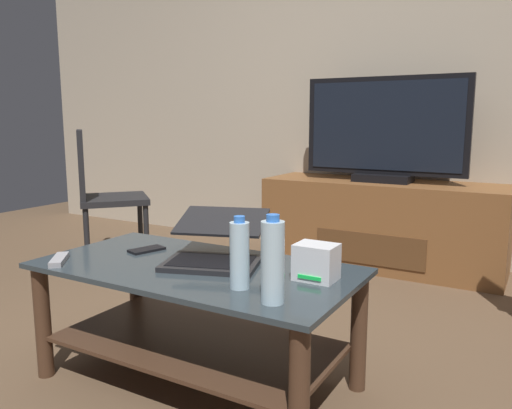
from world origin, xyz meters
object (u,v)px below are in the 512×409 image
object	(u,v)px
coffee_table	(196,304)
laptop	(216,245)
side_chair	(101,190)
media_cabinet	(382,224)
television	(385,132)
water_bottle_far	(240,254)
cell_phone	(147,250)
water_bottle_near	(273,261)
router_box	(316,262)
tv_remote	(59,260)

from	to	relation	value
coffee_table	laptop	xyz separation A→B (m)	(0.03, 0.09, 0.21)
side_chair	coffee_table	bearing A→B (deg)	-33.01
media_cabinet	television	xyz separation A→B (m)	(-0.00, -0.02, 0.61)
coffee_table	water_bottle_far	size ratio (longest dim) A/B	5.08
side_chair	water_bottle_far	size ratio (longest dim) A/B	3.95
coffee_table	cell_phone	xyz separation A→B (m)	(-0.30, 0.07, 0.15)
side_chair	laptop	xyz separation A→B (m)	(1.57, -0.91, 0.01)
side_chair	laptop	distance (m)	1.82
water_bottle_near	water_bottle_far	bearing A→B (deg)	157.27
water_bottle_near	cell_phone	bearing A→B (deg)	159.85
media_cabinet	cell_phone	xyz separation A→B (m)	(-0.44, -1.81, 0.17)
coffee_table	cell_phone	size ratio (longest dim) A/B	8.37
coffee_table	media_cabinet	size ratio (longest dim) A/B	0.75
router_box	cell_phone	bearing A→B (deg)	179.90
coffee_table	tv_remote	distance (m)	0.54
television	router_box	bearing A→B (deg)	-80.55
laptop	router_box	xyz separation A→B (m)	(0.41, -0.02, -0.00)
television	water_bottle_far	size ratio (longest dim) A/B	4.56
water_bottle_near	water_bottle_far	distance (m)	0.16
laptop	cell_phone	xyz separation A→B (m)	(-0.33, -0.02, -0.06)
television	router_box	xyz separation A→B (m)	(0.30, -1.79, -0.38)
cell_phone	media_cabinet	bearing A→B (deg)	93.59
coffee_table	media_cabinet	world-z (taller)	media_cabinet
side_chair	router_box	xyz separation A→B (m)	(1.98, -0.93, 0.01)
side_chair	tv_remote	distance (m)	1.62
laptop	water_bottle_near	xyz separation A→B (m)	(0.39, -0.28, 0.06)
coffee_table	water_bottle_near	world-z (taller)	water_bottle_near
television	router_box	distance (m)	1.85
water_bottle_near	water_bottle_far	world-z (taller)	water_bottle_near
media_cabinet	water_bottle_near	world-z (taller)	water_bottle_near
laptop	cell_phone	bearing A→B (deg)	-177.20
media_cabinet	side_chair	bearing A→B (deg)	-152.47
water_bottle_near	cell_phone	size ratio (longest dim) A/B	1.86
media_cabinet	water_bottle_far	world-z (taller)	water_bottle_far
side_chair	tv_remote	world-z (taller)	side_chair
router_box	cell_phone	xyz separation A→B (m)	(-0.74, 0.00, -0.06)
coffee_table	laptop	size ratio (longest dim) A/B	2.45
side_chair	water_bottle_near	xyz separation A→B (m)	(1.96, -1.19, 0.07)
laptop	media_cabinet	bearing A→B (deg)	86.34
media_cabinet	router_box	bearing A→B (deg)	-80.66
laptop	water_bottle_near	distance (m)	0.48
side_chair	cell_phone	world-z (taller)	side_chair
laptop	water_bottle_far	xyz separation A→B (m)	(0.24, -0.22, 0.05)
media_cabinet	laptop	xyz separation A→B (m)	(-0.11, -1.79, 0.23)
laptop	water_bottle_near	bearing A→B (deg)	-35.74
water_bottle_far	router_box	bearing A→B (deg)	48.64
laptop	water_bottle_far	size ratio (longest dim) A/B	2.08
water_bottle_far	cell_phone	bearing A→B (deg)	160.55
media_cabinet	cell_phone	bearing A→B (deg)	-103.79
laptop	router_box	bearing A→B (deg)	-2.42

